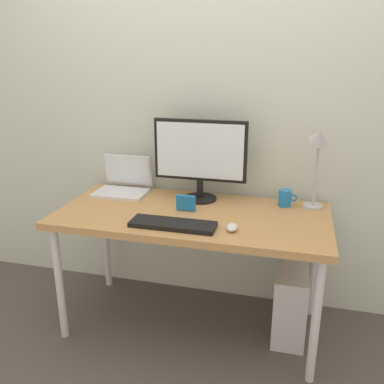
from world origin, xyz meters
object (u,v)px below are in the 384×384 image
at_px(monitor, 200,155).
at_px(computer_tower, 290,302).
at_px(keyboard, 173,224).
at_px(laptop, 124,183).
at_px(coffee_mug, 285,198).
at_px(desk_lamp, 319,149).
at_px(desk, 192,223).
at_px(mouse, 232,227).
at_px(photo_frame, 186,203).

height_order(monitor, computer_tower, monitor).
distance_m(monitor, keyboard, 0.51).
xyz_separation_m(keyboard, computer_tower, (0.61, 0.27, -0.53)).
distance_m(laptop, coffee_mug, 1.00).
height_order(monitor, desk_lamp, desk_lamp).
relative_size(desk, mouse, 16.65).
bearing_deg(computer_tower, desk_lamp, 64.55).
bearing_deg(keyboard, mouse, 5.11).
bearing_deg(computer_tower, coffee_mug, 112.97).
height_order(desk_lamp, mouse, desk_lamp).
bearing_deg(coffee_mug, computer_tower, -67.03).
height_order(desk, desk_lamp, desk_lamp).
bearing_deg(laptop, coffee_mug, -0.13).
relative_size(coffee_mug, computer_tower, 0.26).
xyz_separation_m(photo_frame, computer_tower, (0.61, 0.04, -0.57)).
relative_size(laptop, mouse, 3.56).
distance_m(laptop, computer_tower, 1.24).
bearing_deg(keyboard, coffee_mug, 39.98).
distance_m(desk, photo_frame, 0.12).
relative_size(laptop, desk_lamp, 0.66).
height_order(laptop, coffee_mug, laptop).
bearing_deg(mouse, keyboard, -174.89).
xyz_separation_m(monitor, mouse, (0.26, -0.41, -0.26)).
distance_m(mouse, computer_tower, 0.67).
relative_size(desk_lamp, photo_frame, 4.43).
bearing_deg(monitor, coffee_mug, 1.57).
bearing_deg(mouse, laptop, 150.88).
distance_m(coffee_mug, computer_tower, 0.60).
distance_m(laptop, photo_frame, 0.52).
bearing_deg(keyboard, desk_lamp, 32.24).
relative_size(monitor, mouse, 6.12).
distance_m(desk, laptop, 0.57).
xyz_separation_m(coffee_mug, photo_frame, (-0.53, -0.22, -0.00)).
bearing_deg(computer_tower, mouse, -142.29).
relative_size(desk, desk_lamp, 3.08).
distance_m(monitor, coffee_mug, 0.55).
bearing_deg(keyboard, computer_tower, 23.71).
relative_size(keyboard, photo_frame, 4.00).
bearing_deg(computer_tower, desk, -174.47).
xyz_separation_m(desk_lamp, computer_tower, (-0.08, -0.17, -0.87)).
bearing_deg(desk_lamp, coffee_mug, 175.33).
relative_size(mouse, photo_frame, 0.82).
relative_size(photo_frame, computer_tower, 0.26).
height_order(desk_lamp, photo_frame, desk_lamp).
height_order(monitor, photo_frame, monitor).
height_order(laptop, computer_tower, laptop).
height_order(monitor, mouse, monitor).
height_order(desk_lamp, coffee_mug, desk_lamp).
bearing_deg(laptop, monitor, -1.83).
xyz_separation_m(desk, computer_tower, (0.57, 0.06, -0.46)).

